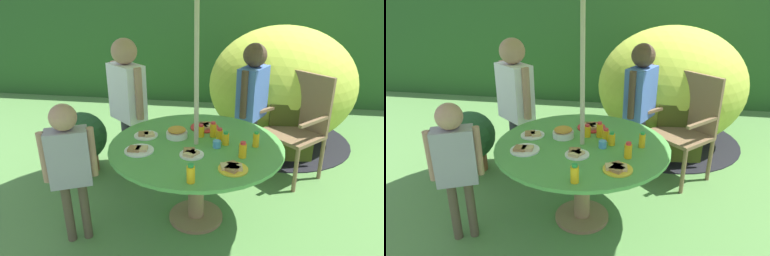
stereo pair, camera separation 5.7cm
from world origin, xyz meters
TOP-DOWN VIEW (x-y plane):
  - ground_plane at (0.00, 0.00)m, footprint 10.00×10.00m
  - hedge_backdrop at (0.00, 3.58)m, footprint 9.00×0.70m
  - garden_table at (0.00, 0.00)m, footprint 1.38×1.38m
  - wooden_chair at (0.93, 0.94)m, footprint 0.71×0.70m
  - dome_tent at (0.82, 1.81)m, footprint 1.99×1.99m
  - potted_plant at (-1.30, 0.65)m, footprint 0.51×0.51m
  - child_in_blue_shirt at (0.44, 0.93)m, footprint 0.33×0.42m
  - child_in_white_shirt at (-0.76, 0.62)m, footprint 0.42×0.39m
  - child_in_grey_shirt at (-0.87, -0.40)m, footprint 0.36×0.27m
  - snack_bowl at (-0.18, 0.10)m, footprint 0.18×0.18m
  - plate_mid_right at (-0.01, -0.20)m, footprint 0.18×0.18m
  - plate_back_edge at (0.03, 0.34)m, footprint 0.25×0.25m
  - plate_front_edge at (0.30, -0.38)m, footprint 0.21×0.21m
  - plate_far_right at (-0.43, 0.09)m, footprint 0.20×0.20m
  - plate_center_front at (-0.41, -0.20)m, footprint 0.22×0.22m
  - juice_bottle_near_left at (0.37, -0.18)m, footprint 0.06×0.06m
  - juice_bottle_near_right at (0.23, 0.02)m, footprint 0.05×0.05m
  - juice_bottle_far_left at (0.46, 0.02)m, footprint 0.05×0.05m
  - juice_bottle_center_back at (0.02, 0.15)m, footprint 0.06×0.06m
  - juice_bottle_mid_left at (0.18, 0.09)m, footprint 0.06×0.06m
  - juice_bottle_spot_a at (0.05, -0.58)m, footprint 0.06×0.06m
  - juice_bottle_spot_b at (0.12, 0.16)m, footprint 0.05×0.05m
  - cup_near at (0.17, -0.04)m, footprint 0.06×0.06m

SIDE VIEW (x-z plane):
  - ground_plane at x=0.00m, z-range -0.02..0.00m
  - potted_plant at x=-1.30m, z-range 0.04..0.70m
  - garden_table at x=0.00m, z-range 0.21..0.92m
  - wooden_chair at x=0.93m, z-range 0.06..1.13m
  - plate_center_front at x=-0.41m, z-range 0.70..0.73m
  - child_in_grey_shirt at x=-0.87m, z-range 0.16..1.28m
  - plate_far_right at x=-0.43m, z-range 0.70..0.73m
  - dome_tent at x=0.82m, z-range -0.01..1.44m
  - plate_back_edge at x=0.03m, z-range 0.70..0.73m
  - plate_mid_right at x=-0.01m, z-range 0.70..0.74m
  - plate_front_edge at x=0.30m, z-range 0.70..0.74m
  - cup_near at x=0.17m, z-range 0.71..0.76m
  - snack_bowl at x=-0.18m, z-range 0.70..0.79m
  - juice_bottle_mid_left at x=0.18m, z-range 0.70..0.81m
  - juice_bottle_center_back at x=0.02m, z-range 0.70..0.81m
  - juice_bottle_near_right at x=0.23m, z-range 0.70..0.81m
  - juice_bottle_near_left at x=0.37m, z-range 0.70..0.82m
  - juice_bottle_far_left at x=0.46m, z-range 0.70..0.83m
  - juice_bottle_spot_a at x=0.05m, z-range 0.70..0.83m
  - juice_bottle_spot_b at x=0.12m, z-range 0.70..0.83m
  - child_in_blue_shirt at x=0.44m, z-range 0.19..1.56m
  - child_in_white_shirt at x=-0.76m, z-range 0.20..1.63m
  - hedge_backdrop at x=0.00m, z-range 0.00..1.93m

